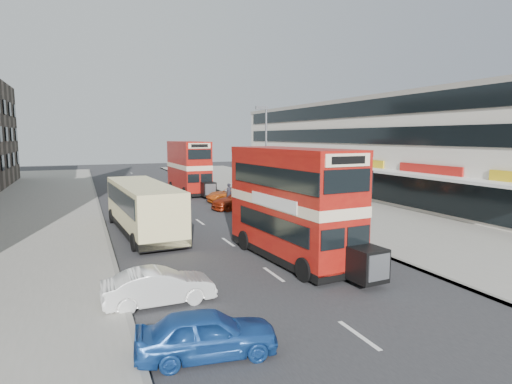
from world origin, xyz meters
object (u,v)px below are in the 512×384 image
street_lamp (265,149)px  car_left_near (207,333)px  bus_main (292,204)px  car_right_a (241,200)px  car_left_front (159,287)px  cyclist (229,199)px  pedestrian_far (243,178)px  bus_second (189,167)px  car_right_b (233,195)px  coach (143,206)px  pedestrian_near (298,200)px

street_lamp → car_left_near: 24.47m
bus_main → car_right_a: (2.75, 14.29, -1.94)m
car_left_front → cyclist: cyclist is taller
car_left_front → pedestrian_far: bearing=-26.7°
bus_second → car_left_near: 33.21m
car_right_b → coach: bearing=-39.5°
coach → car_left_front: 11.55m
car_left_front → pedestrian_near: (12.43, 13.46, 0.44)m
bus_main → coach: size_ratio=0.87×
car_right_a → pedestrian_near: 4.97m
car_left_front → car_right_a: car_right_a is taller
street_lamp → pedestrian_far: street_lamp is taller
coach → car_right_b: coach is taller
coach → car_left_front: size_ratio=2.79×
car_left_front → car_right_b: car_right_b is taller
coach → pedestrian_far: (13.25, 18.60, -0.51)m
car_left_front → car_left_near: bearing=-173.4°
car_left_near → car_right_b: 26.83m
car_right_b → cyclist: cyclist is taller
bus_second → pedestrian_far: size_ratio=4.75×
car_left_near → cyclist: 23.94m
bus_second → car_right_b: bearing=104.9°
bus_second → car_left_front: (-7.79, -28.29, -2.04)m
street_lamp → car_right_a: (-2.06, 0.00, -4.06)m
street_lamp → car_left_front: 21.29m
street_lamp → car_right_a: 4.55m
car_right_b → pedestrian_near: 8.00m
pedestrian_far → cyclist: bearing=-133.9°
street_lamp → car_right_b: (-1.54, 3.64, -4.13)m
street_lamp → coach: 12.48m
car_left_front → cyclist: (8.78, 18.42, 0.04)m
bus_main → pedestrian_near: 11.92m
car_left_near → cyclist: bearing=-12.6°
car_left_front → pedestrian_far: pedestrian_far is taller
cyclist → car_left_front: bearing=-123.3°
bus_second → street_lamp: bearing=107.0°
car_right_a → car_right_b: size_ratio=1.05×
pedestrian_near → pedestrian_far: pedestrian_far is taller
street_lamp → coach: bearing=-150.4°
bus_second → car_left_near: size_ratio=2.48×
coach → cyclist: 10.48m
street_lamp → pedestrian_far: 13.45m
bus_main → car_right_a: bearing=-105.8°
coach → cyclist: bearing=37.8°
cyclist → car_right_a: bearing=-63.8°
pedestrian_near → pedestrian_far: 16.70m
bus_main → bus_second: 25.18m
bus_main → car_left_front: bearing=20.1°
pedestrian_far → bus_second: bearing=176.7°
bus_main → bus_second: (1.08, 25.16, 0.01)m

